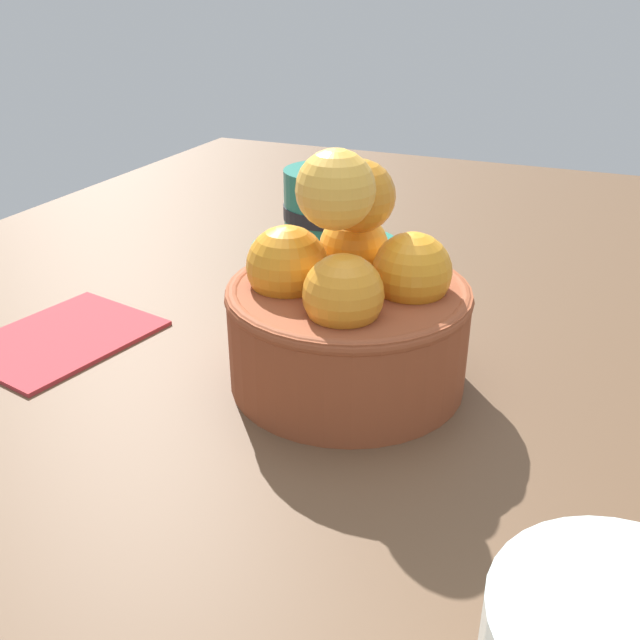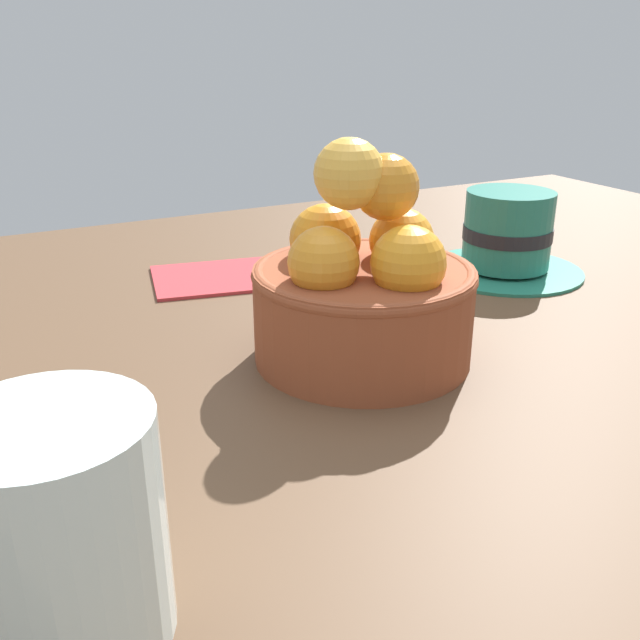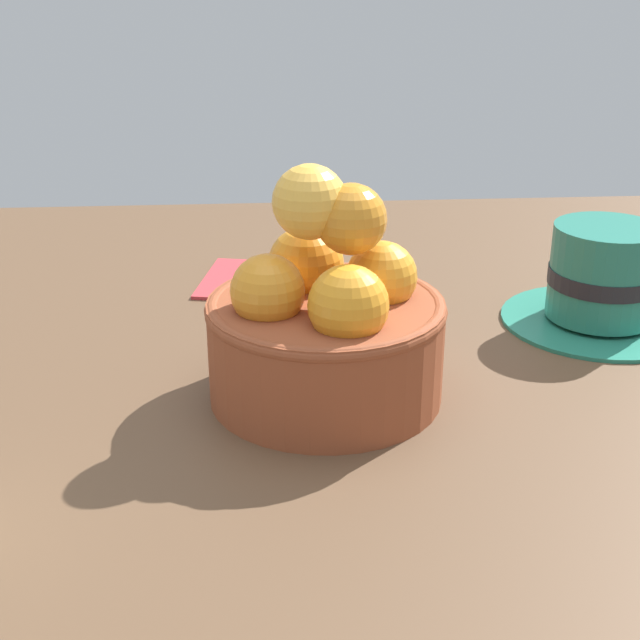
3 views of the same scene
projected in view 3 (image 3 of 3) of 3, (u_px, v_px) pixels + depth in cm
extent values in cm
cube|color=brown|center=(325.00, 427.00, 58.45)|extent=(126.39, 92.26, 4.76)
cylinder|color=brown|center=(326.00, 349.00, 56.24)|extent=(14.83, 14.83, 6.51)
torus|color=brown|center=(326.00, 307.00, 55.12)|extent=(15.03, 15.03, 1.00)
sphere|color=orange|center=(348.00, 305.00, 51.28)|extent=(4.76, 4.76, 4.76)
sphere|color=orange|center=(382.00, 276.00, 55.67)|extent=(4.49, 4.49, 4.49)
sphere|color=orange|center=(306.00, 265.00, 57.72)|extent=(4.99, 4.99, 4.99)
sphere|color=orange|center=(268.00, 291.00, 53.32)|extent=(4.54, 4.54, 4.54)
sphere|color=orange|center=(352.00, 221.00, 52.65)|extent=(4.32, 4.32, 4.32)
sphere|color=#F3B342|center=(310.00, 202.00, 52.96)|extent=(4.54, 4.54, 4.54)
cylinder|color=#247861|center=(598.00, 319.00, 68.29)|extent=(14.65, 14.65, 0.60)
cylinder|color=#237260|center=(604.00, 272.00, 66.78)|extent=(8.08, 8.08, 7.08)
cylinder|color=black|center=(604.00, 276.00, 66.92)|extent=(8.24, 8.24, 1.27)
cube|color=#B23338|center=(275.00, 279.00, 76.29)|extent=(13.90, 11.78, 0.60)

